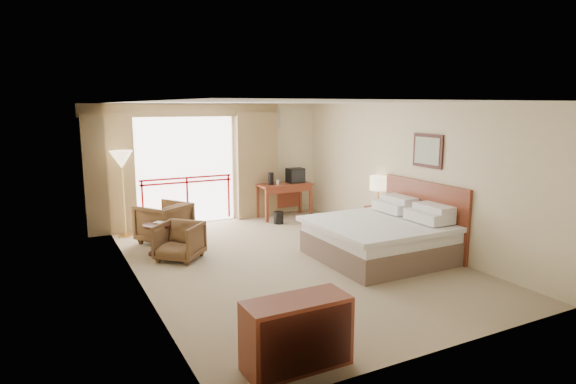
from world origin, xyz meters
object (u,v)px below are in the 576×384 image
armchair_far (165,242)px  armchair_near (180,259)px  wastebasket (279,218)px  bed (381,237)px  desk (283,191)px  nightstand (379,221)px  side_table (158,234)px  floor_lamp (121,163)px  tv (295,175)px  dresser (297,334)px  table_lamp (378,184)px

armchair_far → armchair_near: (-0.01, -1.20, 0.00)m
wastebasket → bed: bearing=-81.1°
desk → wastebasket: (-0.40, -0.55, -0.50)m
armchair_far → bed: bearing=106.2°
nightstand → side_table: (-4.35, 0.76, 0.09)m
floor_lamp → wastebasket: bearing=-8.5°
nightstand → armchair_far: nightstand is taller
nightstand → floor_lamp: 5.36m
side_table → floor_lamp: floor_lamp is taller
bed → floor_lamp: floor_lamp is taller
tv → wastebasket: tv is taller
armchair_near → armchair_far: bearing=132.4°
floor_lamp → nightstand: bearing=-26.2°
side_table → armchair_near: bearing=-60.6°
nightstand → wastebasket: size_ratio=2.12×
armchair_far → dresser: (0.12, -5.23, 0.37)m
nightstand → side_table: size_ratio=1.06×
bed → tv: tv is taller
table_lamp → tv: size_ratio=1.61×
table_lamp → floor_lamp: (-4.68, 2.25, 0.44)m
table_lamp → side_table: 4.46m
desk → floor_lamp: size_ratio=0.72×
table_lamp → side_table: size_ratio=1.12×
side_table → dresser: 4.51m
bed → desk: bearing=91.3°
dresser → bed: bearing=41.6°
desk → wastebasket: desk is taller
bed → desk: 3.64m
desk → bed: bearing=-91.8°
wastebasket → dresser: bearing=-114.6°
dresser → floor_lamp: bearing=99.1°
floor_lamp → dresser: (0.73, -6.04, -1.15)m
nightstand → floor_lamp: (-4.68, 2.30, 1.22)m
bed → table_lamp: 1.75m
table_lamp → desk: table_lamp is taller
table_lamp → dresser: size_ratio=0.57×
desk → tv: size_ratio=3.26×
nightstand → desk: size_ratio=0.46×
tv → floor_lamp: 4.00m
bed → armchair_near: bearing=153.8°
bed → wastebasket: 3.12m
floor_lamp → dresser: size_ratio=1.60×
nightstand → armchair_near: nightstand is taller
table_lamp → armchair_far: (-4.07, 1.44, -1.07)m
tv → armchair_near: size_ratio=0.54×
nightstand → desk: desk is taller
dresser → wastebasket: bearing=67.7°
nightstand → wastebasket: nightstand is taller
desk → wastebasket: size_ratio=4.57×
bed → dresser: (-3.02, -2.47, -0.01)m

